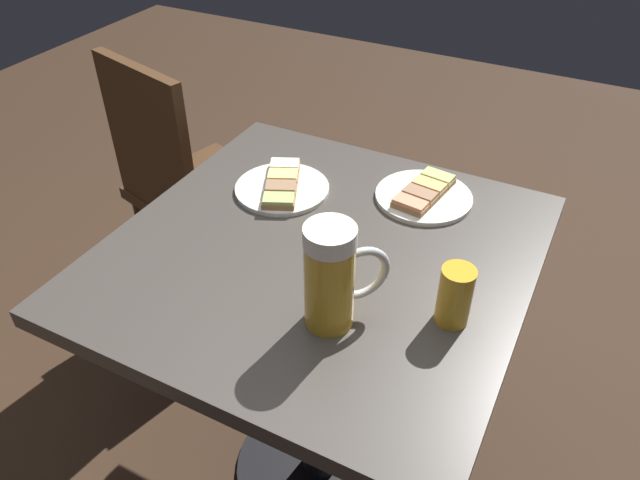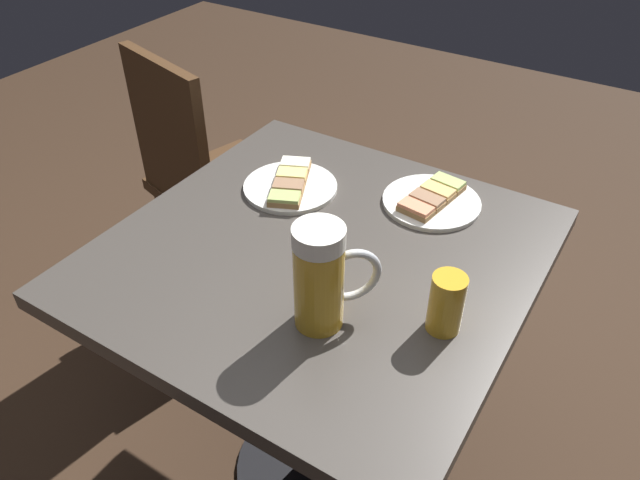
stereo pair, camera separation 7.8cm
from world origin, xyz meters
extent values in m
plane|color=#382619|center=(0.00, 0.00, 0.00)|extent=(6.00, 6.00, 0.00)
cylinder|color=black|center=(0.00, 0.00, 0.01)|extent=(0.44, 0.44, 0.01)
cylinder|color=black|center=(0.00, 0.00, 0.37)|extent=(0.09, 0.09, 0.71)
cube|color=#423D38|center=(0.00, 0.00, 0.73)|extent=(0.78, 0.79, 0.04)
cylinder|color=white|center=(-0.17, 0.14, 0.75)|extent=(0.20, 0.20, 0.01)
cube|color=#9E7547|center=(-0.20, 0.21, 0.76)|extent=(0.08, 0.07, 0.01)
cube|color=white|center=(-0.20, 0.21, 0.77)|extent=(0.07, 0.06, 0.01)
cube|color=#9E7547|center=(-0.18, 0.16, 0.76)|extent=(0.08, 0.07, 0.01)
cube|color=#EFE07A|center=(-0.18, 0.16, 0.77)|extent=(0.07, 0.06, 0.01)
cube|color=#9E7547|center=(-0.16, 0.12, 0.76)|extent=(0.08, 0.07, 0.01)
cube|color=#997051|center=(-0.16, 0.12, 0.77)|extent=(0.07, 0.06, 0.01)
cube|color=#9E7547|center=(-0.14, 0.08, 0.76)|extent=(0.08, 0.07, 0.01)
cube|color=#ADC66B|center=(-0.14, 0.08, 0.77)|extent=(0.07, 0.06, 0.01)
cylinder|color=white|center=(0.12, 0.25, 0.75)|extent=(0.21, 0.21, 0.01)
cube|color=#9E7547|center=(0.13, 0.31, 0.76)|extent=(0.08, 0.05, 0.01)
cube|color=#ADC66B|center=(0.13, 0.31, 0.77)|extent=(0.07, 0.05, 0.01)
cube|color=#9E7547|center=(0.12, 0.27, 0.76)|extent=(0.08, 0.05, 0.01)
cube|color=#E5B266|center=(0.12, 0.27, 0.77)|extent=(0.07, 0.05, 0.01)
cube|color=#9E7547|center=(0.12, 0.23, 0.76)|extent=(0.08, 0.05, 0.01)
cube|color=#997051|center=(0.12, 0.23, 0.77)|extent=(0.07, 0.05, 0.01)
cube|color=#9E7547|center=(0.11, 0.19, 0.76)|extent=(0.08, 0.05, 0.01)
cube|color=#EA8E66|center=(0.11, 0.19, 0.77)|extent=(0.07, 0.05, 0.01)
cylinder|color=gold|center=(0.10, -0.16, 0.83)|extent=(0.08, 0.08, 0.16)
cylinder|color=white|center=(0.10, -0.16, 0.92)|extent=(0.08, 0.08, 0.03)
torus|color=silver|center=(0.14, -0.13, 0.84)|extent=(0.08, 0.09, 0.10)
cylinder|color=gold|center=(0.28, -0.07, 0.80)|extent=(0.06, 0.06, 0.11)
cylinder|color=#472D19|center=(-0.41, 0.54, 0.22)|extent=(0.03, 0.03, 0.43)
cylinder|color=#472D19|center=(-0.72, 0.63, 0.22)|extent=(0.03, 0.03, 0.43)
cylinder|color=#472D19|center=(-0.50, 0.23, 0.22)|extent=(0.03, 0.03, 0.43)
cylinder|color=#472D19|center=(-0.80, 0.32, 0.22)|extent=(0.03, 0.03, 0.43)
cube|color=#472D19|center=(-0.61, 0.43, 0.45)|extent=(0.47, 0.47, 0.04)
cube|color=#472D19|center=(-0.65, 0.27, 0.68)|extent=(0.34, 0.12, 0.43)
camera|label=1|loc=(0.42, -0.81, 1.47)|focal=34.10mm
camera|label=2|loc=(0.48, -0.77, 1.47)|focal=34.10mm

